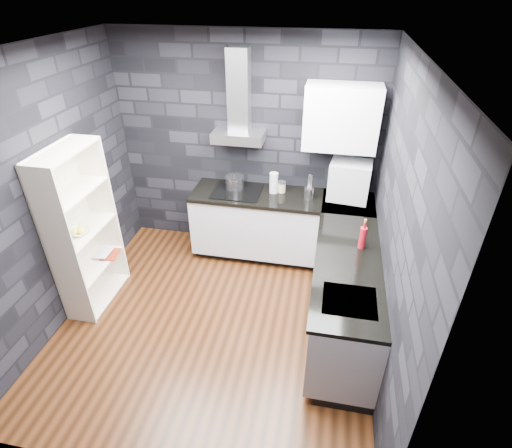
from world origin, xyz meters
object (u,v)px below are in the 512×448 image
(glass_vase, at_px, (274,183))
(appliance_garage, at_px, (349,181))
(red_bottle, at_px, (363,238))
(bookshelf, at_px, (83,231))
(fruit_bowl, at_px, (79,232))
(pot, at_px, (235,183))
(storage_jar, at_px, (282,187))
(utensil_crock, at_px, (309,194))

(glass_vase, bearing_deg, appliance_garage, 2.10)
(red_bottle, distance_m, bookshelf, 2.84)
(bookshelf, relative_size, fruit_bowl, 8.43)
(fruit_bowl, bearing_deg, pot, 44.92)
(pot, xyz_separation_m, appliance_garage, (1.37, 0.03, 0.15))
(storage_jar, xyz_separation_m, utensil_crock, (0.34, -0.12, 0.01))
(storage_jar, relative_size, fruit_bowl, 0.56)
(storage_jar, bearing_deg, fruit_bowl, -144.71)
(pot, relative_size, red_bottle, 1.00)
(red_bottle, relative_size, bookshelf, 0.13)
(utensil_crock, distance_m, red_bottle, 1.07)
(red_bottle, xyz_separation_m, bookshelf, (-2.83, -0.26, -0.11))
(storage_jar, distance_m, utensil_crock, 0.36)
(storage_jar, distance_m, red_bottle, 1.38)
(red_bottle, bearing_deg, storage_jar, 132.31)
(appliance_garage, height_order, bookshelf, bookshelf)
(glass_vase, relative_size, red_bottle, 1.13)
(appliance_garage, bearing_deg, pot, -172.71)
(bookshelf, bearing_deg, glass_vase, 16.18)
(utensil_crock, bearing_deg, red_bottle, -56.79)
(storage_jar, bearing_deg, glass_vase, -159.49)
(fruit_bowl, bearing_deg, bookshelf, 90.00)
(red_bottle, bearing_deg, fruit_bowl, -173.45)
(utensil_crock, bearing_deg, bookshelf, -152.77)
(glass_vase, xyz_separation_m, fruit_bowl, (-1.81, -1.31, -0.09))
(appliance_garage, bearing_deg, red_bottle, -76.22)
(storage_jar, xyz_separation_m, fruit_bowl, (-1.90, -1.35, -0.02))
(utensil_crock, distance_m, appliance_garage, 0.49)
(glass_vase, xyz_separation_m, bookshelf, (-1.81, -1.24, -0.13))
(red_bottle, relative_size, fruit_bowl, 1.06)
(utensil_crock, relative_size, red_bottle, 0.64)
(red_bottle, bearing_deg, pot, 146.70)
(glass_vase, distance_m, red_bottle, 1.42)
(pot, bearing_deg, utensil_crock, -5.88)
(utensil_crock, bearing_deg, fruit_bowl, -151.43)
(pot, relative_size, fruit_bowl, 1.06)
(red_bottle, height_order, bookshelf, bookshelf)
(pot, bearing_deg, appliance_garage, 1.11)
(storage_jar, relative_size, red_bottle, 0.53)
(storage_jar, distance_m, bookshelf, 2.29)
(appliance_garage, height_order, red_bottle, appliance_garage)
(glass_vase, bearing_deg, utensil_crock, -11.60)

